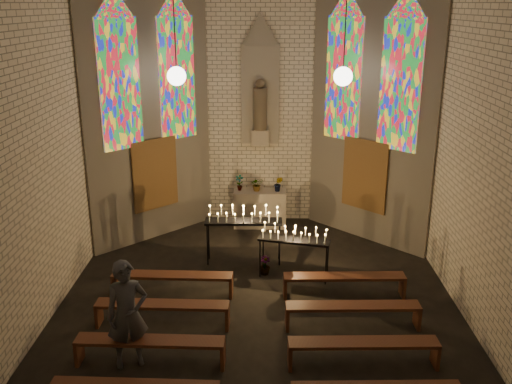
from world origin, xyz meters
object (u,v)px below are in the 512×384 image
votive_stand_right (294,237)px  visitor (127,314)px  votive_stand_left (244,218)px  aisle_flower_pot (265,265)px  altar (260,208)px

votive_stand_right → visitor: bearing=-118.5°
votive_stand_right → votive_stand_left: bearing=158.8°
aisle_flower_pot → visitor: bearing=-123.7°
aisle_flower_pot → votive_stand_left: bearing=128.3°
aisle_flower_pot → visitor: visitor is taller
visitor → altar: bearing=50.8°
votive_stand_left → aisle_flower_pot: bearing=-52.2°
aisle_flower_pot → votive_stand_left: (-0.49, 0.62, 0.90)m
altar → votive_stand_left: bearing=-98.7°
altar → aisle_flower_pot: bearing=-87.3°
aisle_flower_pot → votive_stand_left: votive_stand_left is taller
aisle_flower_pot → votive_stand_right: size_ratio=0.27×
aisle_flower_pot → votive_stand_right: votive_stand_right is taller
votive_stand_left → visitor: bearing=-114.2°
votive_stand_left → votive_stand_right: (1.13, -0.78, -0.14)m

